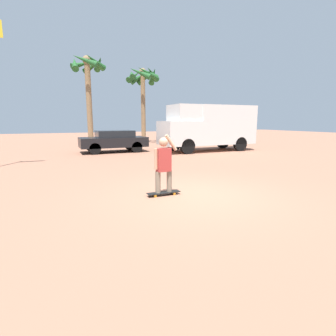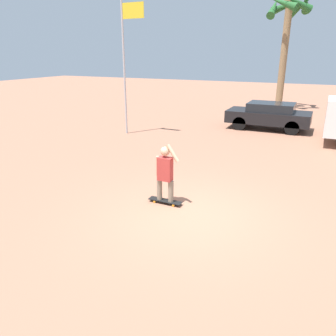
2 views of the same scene
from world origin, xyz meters
name	(u,v)px [view 1 (image 1 of 2)]	position (x,y,z in m)	size (l,w,h in m)	color
ground_plane	(196,195)	(0.00, 0.00, 0.00)	(80.00, 80.00, 0.00)	#A36B51
skateboard	(164,193)	(-0.81, 0.30, 0.07)	(0.91, 0.22, 0.09)	black
person_skateboarder	(164,162)	(-0.81, 0.30, 0.90)	(0.65, 0.24, 1.54)	gray
camper_van	(209,126)	(6.02, 8.84, 1.63)	(6.30, 2.19, 2.94)	black
parked_car_black	(114,140)	(0.12, 10.62, 0.74)	(4.11, 1.84, 1.36)	black
palm_tree_near_van	(143,81)	(4.08, 16.39, 5.33)	(2.94, 3.00, 6.49)	#8E704C
palm_tree_center_background	(88,74)	(-0.27, 17.80, 5.81)	(2.88, 3.19, 7.37)	#8E704C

